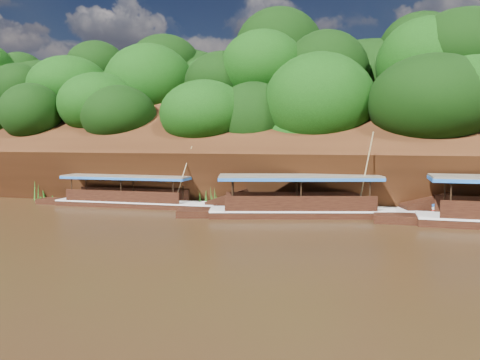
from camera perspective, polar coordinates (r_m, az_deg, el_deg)
name	(u,v)px	position (r m, az deg, el deg)	size (l,w,h in m)	color
ground	(277,241)	(21.69, 4.49, -7.48)	(160.00, 160.00, 0.00)	black
riverbank	(327,170)	(43.77, 10.59, 1.23)	(120.00, 30.06, 19.40)	black
boat_1	(324,207)	(28.82, 10.17, -3.29)	(14.59, 5.95, 5.58)	black
boat_2	(146,200)	(32.98, -11.36, -2.41)	(13.89, 2.52, 4.64)	black
reeds	(256,195)	(31.56, 2.00, -1.89)	(49.16, 2.76, 2.07)	#215E17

